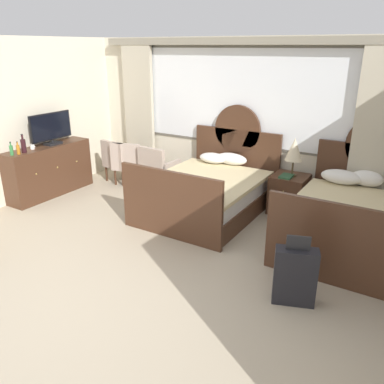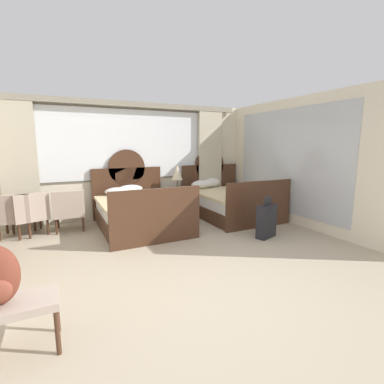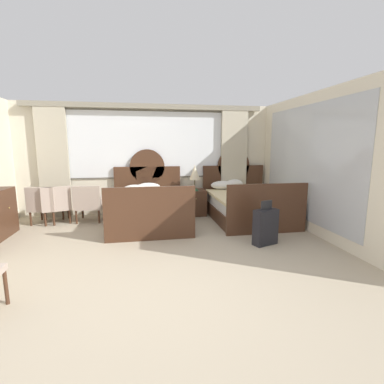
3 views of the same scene
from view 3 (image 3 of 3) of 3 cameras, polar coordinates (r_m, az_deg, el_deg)
The scene contains 12 objects.
ground_plane at distance 3.52m, azimuth -6.84°, elevation -19.52°, with size 24.00×24.00×0.00m, color tan.
wall_back_window at distance 7.05m, azimuth -8.94°, elevation 7.34°, with size 6.16×0.22×2.70m.
wall_right_mirror at distance 5.80m, azimuth 24.22°, elevation 5.24°, with size 0.08×4.58×2.70m.
bed_near_window at distance 6.13m, azimuth -8.83°, elevation -3.31°, with size 1.63×2.15×1.60m.
bed_near_mirror at distance 6.56m, azimuth 11.02°, elevation -2.51°, with size 1.63×2.15×1.60m.
nightstand_between_beds at distance 6.87m, azimuth 0.42°, elevation -2.09°, with size 0.54×0.57×0.62m.
table_lamp_on_nightstand at distance 6.78m, azimuth 0.56°, elevation 4.00°, with size 0.27×0.27×0.61m.
book_on_nightstand at distance 6.71m, azimuth 0.35°, elevation 0.46°, with size 0.18×0.26×0.03m.
armchair_by_window_left at distance 6.62m, azimuth -20.39°, elevation -1.97°, with size 0.62×0.62×0.84m.
armchair_by_window_centre at distance 6.78m, azimuth -26.04°, elevation -2.09°, with size 0.73×0.73×0.84m.
armchair_by_window_right at distance 6.85m, azimuth -27.97°, elevation -2.13°, with size 0.65×0.65×0.84m.
suitcase_on_floor at distance 4.99m, azimuth 14.84°, elevation -6.91°, with size 0.47×0.32×0.78m.
Camera 3 is at (-0.14, -3.07, 1.71)m, focal length 26.00 mm.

